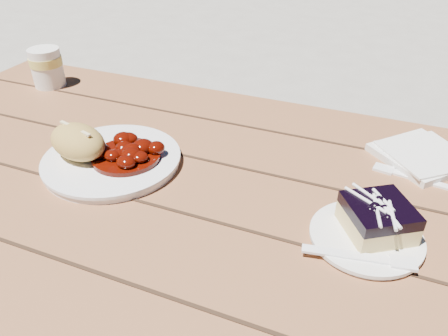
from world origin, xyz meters
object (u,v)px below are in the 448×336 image
at_px(bread_roll, 78,142).
at_px(dessert_plate, 366,237).
at_px(picnic_table, 328,290).
at_px(main_plate, 112,161).
at_px(blueberry_cake, 378,217).
at_px(second_cup, 47,68).

relative_size(bread_roll, dessert_plate, 0.76).
relative_size(picnic_table, dessert_plate, 12.45).
height_order(picnic_table, bread_roll, bread_roll).
height_order(main_plate, bread_roll, bread_roll).
xyz_separation_m(main_plate, blueberry_cake, (0.48, -0.02, 0.03)).
xyz_separation_m(bread_roll, second_cup, (-0.32, 0.28, 0.00)).
bearing_deg(second_cup, picnic_table, -18.12).
distance_m(picnic_table, second_cup, 0.87).
bearing_deg(dessert_plate, blueberry_cake, 56.31).
relative_size(main_plate, blueberry_cake, 2.01).
relative_size(main_plate, second_cup, 2.57).
distance_m(dessert_plate, second_cup, 0.89).
distance_m(main_plate, second_cup, 0.46).
bearing_deg(dessert_plate, main_plate, 175.97).
bearing_deg(second_cup, bread_roll, -41.59).
distance_m(blueberry_cake, second_cup, 0.90).
height_order(dessert_plate, second_cup, second_cup).
distance_m(main_plate, bread_roll, 0.07).
xyz_separation_m(picnic_table, main_plate, (-0.43, 0.00, 0.17)).
bearing_deg(dessert_plate, picnic_table, 141.94).
height_order(picnic_table, second_cup, second_cup).
distance_m(bread_roll, blueberry_cake, 0.54).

